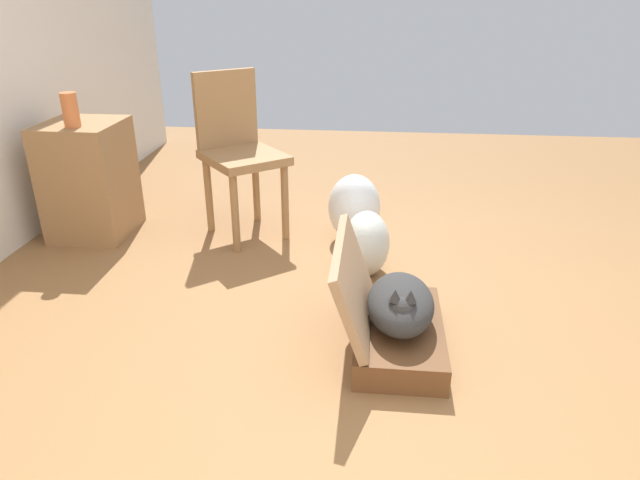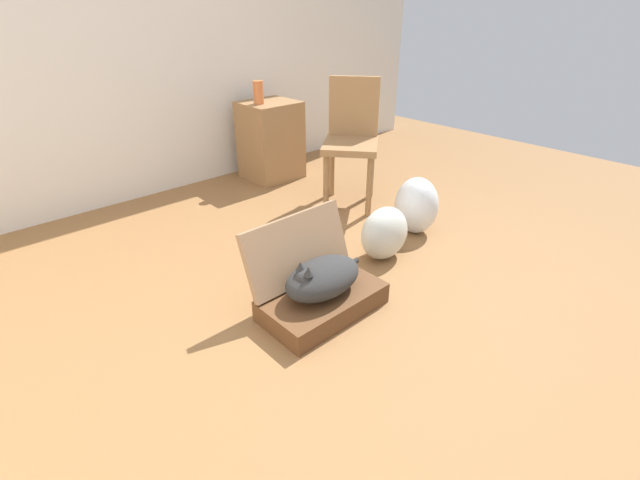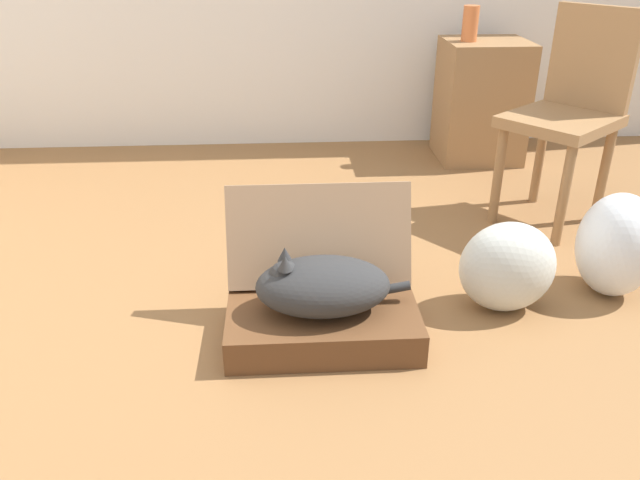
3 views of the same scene
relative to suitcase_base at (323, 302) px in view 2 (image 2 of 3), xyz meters
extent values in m
plane|color=olive|center=(0.06, -0.03, -0.06)|extent=(7.68, 7.68, 0.00)
cube|color=silver|center=(0.06, 2.23, 1.24)|extent=(6.40, 0.12, 2.60)
cube|color=brown|center=(0.00, 0.00, 0.00)|extent=(0.64, 0.36, 0.12)
cube|color=#9B7756|center=(0.00, 0.20, 0.24)|extent=(0.64, 0.15, 0.35)
ellipsoid|color=#2D2D2D|center=(0.00, 0.00, 0.15)|extent=(0.44, 0.27, 0.18)
sphere|color=#2D2D2D|center=(-0.12, 0.00, 0.19)|extent=(0.11, 0.11, 0.11)
cone|color=#2D2D2D|center=(-0.12, -0.03, 0.26)|extent=(0.05, 0.05, 0.05)
cone|color=#2D2D2D|center=(-0.12, 0.03, 0.26)|extent=(0.05, 0.05, 0.05)
cylinder|color=#2D2D2D|center=(0.20, 0.04, 0.10)|extent=(0.20, 0.03, 0.07)
ellipsoid|color=silver|center=(0.67, 0.16, 0.11)|extent=(0.34, 0.24, 0.34)
ellipsoid|color=silver|center=(1.11, 0.24, 0.14)|extent=(0.28, 0.31, 0.40)
cube|color=olive|center=(1.05, 1.82, 0.28)|extent=(0.46, 0.43, 0.68)
cylinder|color=#CC6B38|center=(0.93, 1.80, 0.72)|extent=(0.09, 0.09, 0.19)
cylinder|color=olive|center=(0.87, 0.90, 0.17)|extent=(0.04, 0.04, 0.46)
cylinder|color=olive|center=(1.07, 0.65, 0.17)|extent=(0.04, 0.04, 0.46)
cylinder|color=olive|center=(1.15, 1.13, 0.17)|extent=(0.04, 0.04, 0.46)
cylinder|color=olive|center=(1.35, 0.88, 0.17)|extent=(0.04, 0.04, 0.46)
cube|color=olive|center=(1.11, 0.89, 0.43)|extent=(0.61, 0.60, 0.05)
cube|color=olive|center=(1.27, 1.02, 0.67)|extent=(0.27, 0.32, 0.44)
camera|label=1|loc=(-2.04, 0.12, 1.34)|focal=31.98mm
camera|label=2|loc=(-1.28, -1.38, 1.38)|focal=24.85mm
camera|label=3|loc=(-0.12, -1.77, 1.20)|focal=35.54mm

